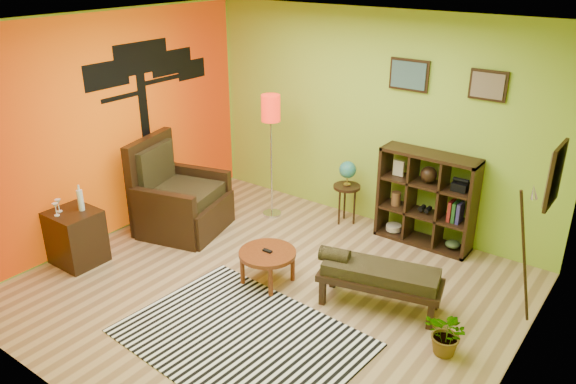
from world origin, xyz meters
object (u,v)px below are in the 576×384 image
Objects in this scene: coffee_table at (267,256)px; globe_table at (347,177)px; potted_plant at (448,338)px; armchair at (178,203)px; floor_lamp at (271,119)px; cube_shelf at (427,200)px; side_cabinet at (76,237)px; bench at (377,275)px.

coffee_table is 1.85m from globe_table.
globe_table reaches higher than coffee_table.
coffee_table is at bearing -179.62° from potted_plant.
armchair reaches higher than coffee_table.
floor_lamp is 3.62m from potted_plant.
coffee_table is 2.17m from cube_shelf.
floor_lamp reaches higher than side_cabinet.
side_cabinet is 2.18× the size of potted_plant.
armchair reaches higher than bench.
globe_table is 1.98m from bench.
globe_table is (-0.08, 1.81, 0.33)m from coffee_table.
floor_lamp is at bearing 55.13° from armchair.
armchair is 1.27× the size of side_cabinet.
cube_shelf reaches higher than bench.
floor_lamp reaches higher than bench.
coffee_table is 2.08m from potted_plant.
bench is (1.18, 0.31, 0.04)m from coffee_table.
coffee_table is 1.81m from armchair.
floor_lamp reaches higher than potted_plant.
floor_lamp reaches higher than coffee_table.
floor_lamp is at bearing 66.00° from side_cabinet.
floor_lamp is at bearing -166.65° from cube_shelf.
bench is at bearing -84.07° from cube_shelf.
bench reaches higher than potted_plant.
potted_plant is (0.90, -0.30, -0.20)m from bench.
cube_shelf reaches higher than globe_table.
coffee_table is at bearing -53.70° from floor_lamp.
potted_plant is at bearing -39.85° from globe_table.
globe_table is at bearing 92.44° from coffee_table.
coffee_table is 1.22m from bench.
floor_lamp is (-1.04, 1.41, 1.05)m from coffee_table.
armchair is 1.64m from floor_lamp.
cube_shelf is 1.61m from bench.
floor_lamp is 2.25m from cube_shelf.
bench is at bearing 21.43° from side_cabinet.
coffee_table is at bearing 24.94° from side_cabinet.
coffee_table is 2.31m from side_cabinet.
globe_table is at bearing 22.90° from floor_lamp.
armchair is 2.77× the size of potted_plant.
coffee_table is at bearing -118.22° from cube_shelf.
globe_table is (2.02, 2.79, 0.34)m from side_cabinet.
globe_table is at bearing 54.09° from side_cabinet.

